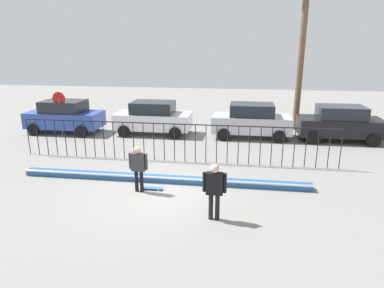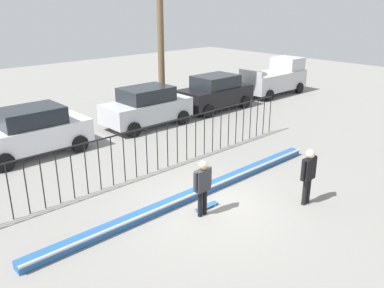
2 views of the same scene
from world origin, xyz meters
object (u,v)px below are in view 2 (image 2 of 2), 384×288
object	(u,v)px
parked_car_silver	(147,106)
pickup_truck	(275,78)
skateboarder	(203,183)
skateboard	(207,206)
parked_car_black	(215,92)
parked_car_white	(32,131)
camera_operator	(308,172)

from	to	relation	value
parked_car_silver	pickup_truck	xyz separation A→B (m)	(10.28, 0.05, 0.06)
skateboarder	skateboard	size ratio (longest dim) A/B	2.08
skateboard	pickup_truck	world-z (taller)	pickup_truck
parked_car_black	parked_car_white	bearing A→B (deg)	-175.84
skateboarder	parked_car_black	bearing A→B (deg)	37.85
parked_car_white	skateboarder	bearing A→B (deg)	-81.18
parked_car_white	camera_operator	bearing A→B (deg)	-67.88
parked_car_white	parked_car_silver	distance (m)	5.59
skateboarder	parked_car_white	distance (m)	8.12
camera_operator	parked_car_black	size ratio (longest dim) A/B	0.40
skateboarder	parked_car_black	xyz separation A→B (m)	(8.72, 8.00, -0.03)
skateboard	parked_car_silver	size ratio (longest dim) A/B	0.19
skateboarder	camera_operator	distance (m)	3.21
parked_car_silver	pickup_truck	bearing A→B (deg)	3.50
skateboarder	parked_car_white	xyz separation A→B (m)	(-1.55, 7.97, -0.03)
parked_car_white	parked_car_black	xyz separation A→B (m)	(10.27, 0.03, 0.00)
pickup_truck	skateboard	bearing A→B (deg)	-147.76
camera_operator	parked_car_silver	bearing A→B (deg)	-85.99
skateboard	parked_car_silver	distance (m)	8.69
parked_car_white	pickup_truck	size ratio (longest dim) A/B	0.91
parked_car_white	skateboard	bearing A→B (deg)	-78.24
camera_operator	parked_car_black	distance (m)	11.30
parked_car_white	parked_car_black	world-z (taller)	same
parked_car_black	pickup_truck	size ratio (longest dim) A/B	0.91
camera_operator	parked_car_black	world-z (taller)	parked_car_black
parked_car_silver	parked_car_black	distance (m)	4.68
skateboarder	parked_car_silver	xyz separation A→B (m)	(4.04, 8.03, -0.03)
parked_car_silver	parked_car_black	bearing A→B (deg)	2.84
pickup_truck	parked_car_white	bearing A→B (deg)	-176.83
camera_operator	parked_car_white	xyz separation A→B (m)	(-4.32, 9.58, -0.07)
camera_operator	skateboard	bearing A→B (deg)	-25.59
skateboard	pickup_truck	size ratio (longest dim) A/B	0.17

